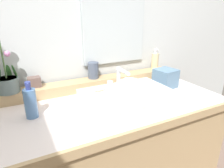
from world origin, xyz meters
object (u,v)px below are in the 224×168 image
at_px(soap_bar, 99,89).
at_px(trinket_box, 34,82).
at_px(tissue_box, 165,78).
at_px(soap_dispenser, 155,61).
at_px(potted_plant, 7,81).
at_px(sink_basin, 130,99).
at_px(tumbler_cup, 93,70).
at_px(lotion_bottle, 31,103).

bearing_deg(soap_bar, trinket_box, 138.79).
height_order(soap_bar, tissue_box, tissue_box).
xyz_separation_m(soap_bar, soap_dispenser, (0.57, 0.25, 0.04)).
bearing_deg(potted_plant, sink_basin, -31.22).
distance_m(soap_bar, tumbler_cup, 0.28).
relative_size(tumbler_cup, trinket_box, 1.51).
xyz_separation_m(lotion_bottle, tissue_box, (0.86, 0.03, -0.02)).
xyz_separation_m(tumbler_cup, lotion_bottle, (-0.42, -0.25, -0.04)).
relative_size(soap_dispenser, trinket_box, 2.27).
distance_m(potted_plant, tumbler_cup, 0.51).
relative_size(trinket_box, tissue_box, 0.55).
bearing_deg(tumbler_cup, lotion_bottle, -149.51).
bearing_deg(tissue_box, sink_basin, -158.37).
height_order(soap_dispenser, tumbler_cup, soap_dispenser).
distance_m(soap_dispenser, tissue_box, 0.22).
bearing_deg(soap_dispenser, trinket_box, 178.81).
xyz_separation_m(potted_plant, soap_dispenser, (1.02, 0.00, 0.01)).
relative_size(trinket_box, lotion_bottle, 0.39).
bearing_deg(tissue_box, trinket_box, 164.89).
height_order(soap_dispenser, lotion_bottle, soap_dispenser).
distance_m(tumbler_cup, tissue_box, 0.49).
bearing_deg(soap_dispenser, tumbler_cup, 178.18).
bearing_deg(lotion_bottle, sink_basin, -13.49).
distance_m(soap_bar, lotion_bottle, 0.35).
bearing_deg(trinket_box, lotion_bottle, -101.70).
bearing_deg(lotion_bottle, tumbler_cup, 30.49).
relative_size(potted_plant, tumbler_cup, 3.14).
height_order(potted_plant, tissue_box, potted_plant).
bearing_deg(soap_bar, potted_plant, 150.87).
bearing_deg(soap_dispenser, potted_plant, -179.92).
bearing_deg(soap_dispenser, soap_bar, -156.53).
relative_size(soap_dispenser, tissue_box, 1.26).
xyz_separation_m(sink_basin, tumbler_cup, (-0.06, 0.37, 0.08)).
xyz_separation_m(soap_bar, lotion_bottle, (-0.35, 0.01, -0.01)).
bearing_deg(trinket_box, tissue_box, -15.87).
height_order(sink_basin, potted_plant, potted_plant).
distance_m(soap_dispenser, tumbler_cup, 0.50).
distance_m(sink_basin, soap_dispenser, 0.57).
bearing_deg(trinket_box, tumbler_cup, -1.12).
relative_size(sink_basin, soap_bar, 6.87).
bearing_deg(soap_bar, tumbler_cup, 75.03).
relative_size(soap_bar, tumbler_cup, 0.65).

